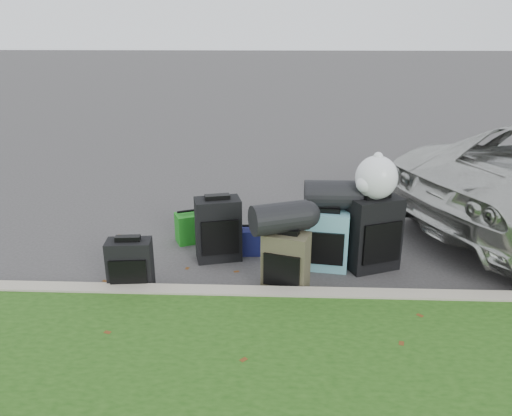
{
  "coord_description": "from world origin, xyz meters",
  "views": [
    {
      "loc": [
        0.13,
        -5.2,
        2.49
      ],
      "look_at": [
        -0.1,
        0.2,
        0.55
      ],
      "focal_mm": 35.0,
      "sensor_mm": 36.0,
      "label": 1
    }
  ],
  "objects_px": {
    "suitcase_large_black_left": "(218,229)",
    "suitcase_large_black_right": "(373,233)",
    "suitcase_olive": "(286,262)",
    "tote_green": "(190,228)",
    "suitcase_teal": "(327,240)",
    "tote_navy": "(253,241)",
    "suitcase_small_black": "(130,266)"
  },
  "relations": [
    {
      "from": "suitcase_large_black_left",
      "to": "suitcase_large_black_right",
      "type": "relative_size",
      "value": 0.88
    },
    {
      "from": "suitcase_olive",
      "to": "tote_green",
      "type": "xyz_separation_m",
      "value": [
        -1.17,
        1.16,
        -0.12
      ]
    },
    {
      "from": "suitcase_large_black_left",
      "to": "tote_green",
      "type": "distance_m",
      "value": 0.65
    },
    {
      "from": "suitcase_olive",
      "to": "suitcase_teal",
      "type": "height_order",
      "value": "suitcase_teal"
    },
    {
      "from": "suitcase_large_black_left",
      "to": "tote_navy",
      "type": "xyz_separation_m",
      "value": [
        0.39,
        0.16,
        -0.21
      ]
    },
    {
      "from": "suitcase_large_black_left",
      "to": "tote_navy",
      "type": "distance_m",
      "value": 0.47
    },
    {
      "from": "suitcase_teal",
      "to": "suitcase_large_black_right",
      "type": "bearing_deg",
      "value": 11.87
    },
    {
      "from": "suitcase_large_black_left",
      "to": "tote_navy",
      "type": "height_order",
      "value": "suitcase_large_black_left"
    },
    {
      "from": "suitcase_teal",
      "to": "tote_green",
      "type": "height_order",
      "value": "suitcase_teal"
    },
    {
      "from": "suitcase_teal",
      "to": "tote_navy",
      "type": "distance_m",
      "value": 0.91
    },
    {
      "from": "suitcase_large_black_left",
      "to": "tote_green",
      "type": "bearing_deg",
      "value": 117.0
    },
    {
      "from": "suitcase_olive",
      "to": "suitcase_teal",
      "type": "xyz_separation_m",
      "value": [
        0.45,
        0.5,
        0.02
      ]
    },
    {
      "from": "suitcase_small_black",
      "to": "tote_navy",
      "type": "distance_m",
      "value": 1.52
    },
    {
      "from": "tote_green",
      "to": "tote_navy",
      "type": "height_order",
      "value": "tote_green"
    },
    {
      "from": "tote_green",
      "to": "tote_navy",
      "type": "distance_m",
      "value": 0.86
    },
    {
      "from": "suitcase_teal",
      "to": "tote_navy",
      "type": "xyz_separation_m",
      "value": [
        -0.82,
        0.35,
        -0.17
      ]
    },
    {
      "from": "suitcase_small_black",
      "to": "suitcase_large_black_left",
      "type": "distance_m",
      "value": 1.12
    },
    {
      "from": "tote_navy",
      "to": "tote_green",
      "type": "bearing_deg",
      "value": 155.76
    },
    {
      "from": "suitcase_small_black",
      "to": "tote_green",
      "type": "distance_m",
      "value": 1.31
    },
    {
      "from": "suitcase_small_black",
      "to": "suitcase_teal",
      "type": "bearing_deg",
      "value": 10.66
    },
    {
      "from": "suitcase_small_black",
      "to": "tote_navy",
      "type": "relative_size",
      "value": 1.78
    },
    {
      "from": "tote_green",
      "to": "suitcase_olive",
      "type": "bearing_deg",
      "value": -68.3
    },
    {
      "from": "suitcase_olive",
      "to": "tote_navy",
      "type": "xyz_separation_m",
      "value": [
        -0.36,
        0.85,
        -0.15
      ]
    },
    {
      "from": "suitcase_teal",
      "to": "tote_navy",
      "type": "height_order",
      "value": "suitcase_teal"
    },
    {
      "from": "suitcase_olive",
      "to": "tote_green",
      "type": "distance_m",
      "value": 1.65
    },
    {
      "from": "suitcase_large_black_right",
      "to": "suitcase_teal",
      "type": "bearing_deg",
      "value": 161.27
    },
    {
      "from": "suitcase_large_black_left",
      "to": "suitcase_teal",
      "type": "xyz_separation_m",
      "value": [
        1.21,
        -0.19,
        -0.03
      ]
    },
    {
      "from": "suitcase_small_black",
      "to": "suitcase_large_black_right",
      "type": "relative_size",
      "value": 0.67
    },
    {
      "from": "tote_navy",
      "to": "suitcase_large_black_right",
      "type": "bearing_deg",
      "value": -17.17
    },
    {
      "from": "tote_navy",
      "to": "suitcase_teal",
      "type": "bearing_deg",
      "value": -26.87
    },
    {
      "from": "suitcase_small_black",
      "to": "suitcase_olive",
      "type": "height_order",
      "value": "suitcase_olive"
    },
    {
      "from": "suitcase_small_black",
      "to": "suitcase_teal",
      "type": "distance_m",
      "value": 2.09
    }
  ]
}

